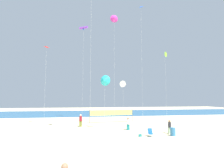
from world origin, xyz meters
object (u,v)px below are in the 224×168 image
(folding_beach_chair, at_px, (150,132))
(kite_cyan_delta, at_px, (105,80))
(kite_white_delta, at_px, (123,84))
(beachgoer_charcoal_shirt, at_px, (170,126))
(beach_handbag, at_px, (140,135))
(kite_violet_tube, at_px, (84,28))
(kite_magenta_delta, at_px, (114,18))
(volleyball_net, at_px, (112,113))
(beachgoer_white_shirt, at_px, (128,123))
(kite_lime_delta, at_px, (165,55))
(kite_blue_diamond, at_px, (141,9))
(beachgoer_maroon_shirt, at_px, (81,120))
(trash_barrel, at_px, (173,132))
(kite_red_diamond, at_px, (47,48))

(folding_beach_chair, bearing_deg, kite_cyan_delta, 154.31)
(kite_white_delta, relative_size, kite_cyan_delta, 1.04)
(beachgoer_charcoal_shirt, height_order, beach_handbag, beachgoer_charcoal_shirt)
(beachgoer_charcoal_shirt, relative_size, kite_violet_tube, 0.09)
(kite_magenta_delta, bearing_deg, volleyball_net, 86.09)
(beachgoer_white_shirt, height_order, kite_violet_tube, kite_violet_tube)
(beachgoer_charcoal_shirt, bearing_deg, kite_violet_tube, 106.27)
(volleyball_net, distance_m, beach_handbag, 11.12)
(kite_lime_delta, bearing_deg, kite_violet_tube, 169.42)
(kite_cyan_delta, bearing_deg, kite_blue_diamond, 29.12)
(beachgoer_maroon_shirt, relative_size, kite_violet_tube, 0.10)
(trash_barrel, bearing_deg, beachgoer_white_shirt, 135.70)
(beachgoer_maroon_shirt, bearing_deg, kite_magenta_delta, 156.46)
(volleyball_net, bearing_deg, kite_lime_delta, 8.02)
(kite_blue_diamond, bearing_deg, kite_violet_tube, 143.78)
(kite_red_diamond, bearing_deg, folding_beach_chair, -33.84)
(kite_blue_diamond, height_order, kite_cyan_delta, kite_blue_diamond)
(beachgoer_white_shirt, distance_m, kite_blue_diamond, 19.75)
(volleyball_net, bearing_deg, beachgoer_maroon_shirt, -147.47)
(beachgoer_maroon_shirt, xyz_separation_m, kite_red_diamond, (-5.62, 1.45, 11.43))
(kite_blue_diamond, distance_m, kite_violet_tube, 12.43)
(volleyball_net, xyz_separation_m, kite_magenta_delta, (-0.33, -4.87, 15.03))
(beachgoer_white_shirt, distance_m, kite_white_delta, 12.26)
(beachgoer_white_shirt, xyz_separation_m, kite_magenta_delta, (-1.52, 2.11, 15.76))
(kite_white_delta, bearing_deg, kite_red_diamond, -158.76)
(beachgoer_charcoal_shirt, height_order, kite_magenta_delta, kite_magenta_delta)
(beachgoer_maroon_shirt, distance_m, kite_magenta_delta, 16.50)
(kite_magenta_delta, bearing_deg, beachgoer_white_shirt, -54.19)
(volleyball_net, xyz_separation_m, kite_blue_diamond, (4.76, -2.68, 18.21))
(beachgoer_charcoal_shirt, bearing_deg, kite_lime_delta, 43.94)
(kite_lime_delta, distance_m, kite_cyan_delta, 16.65)
(beachgoer_white_shirt, bearing_deg, kite_red_diamond, -158.74)
(beach_handbag, bearing_deg, kite_lime_delta, 52.36)
(folding_beach_chair, relative_size, beach_handbag, 2.70)
(folding_beach_chair, bearing_deg, kite_white_delta, 108.27)
(beachgoer_maroon_shirt, xyz_separation_m, beachgoer_white_shirt, (6.47, -3.61, -0.09))
(beachgoer_charcoal_shirt, relative_size, kite_white_delta, 0.21)
(beachgoer_white_shirt, bearing_deg, folding_beach_chair, -25.42)
(trash_barrel, relative_size, kite_cyan_delta, 0.12)
(beachgoer_maroon_shirt, height_order, kite_blue_diamond, kite_blue_diamond)
(beachgoer_white_shirt, height_order, kite_red_diamond, kite_red_diamond)
(beachgoer_charcoal_shirt, relative_size, trash_barrel, 1.80)
(kite_cyan_delta, bearing_deg, beachgoer_white_shirt, -9.84)
(kite_violet_tube, xyz_separation_m, kite_cyan_delta, (3.27, -11.08, -12.13))
(volleyball_net, relative_size, kite_red_diamond, 0.61)
(beach_handbag, distance_m, kite_white_delta, 16.02)
(beach_handbag, relative_size, kite_cyan_delta, 0.04)
(kite_lime_delta, relative_size, kite_cyan_delta, 1.81)
(folding_beach_chair, distance_m, trash_barrel, 2.69)
(beachgoer_white_shirt, xyz_separation_m, kite_lime_delta, (10.00, 8.56, 12.18))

